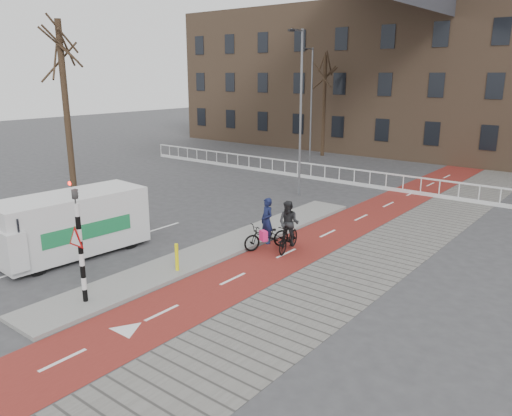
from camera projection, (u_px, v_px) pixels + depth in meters
The scene contains 15 objects.
ground at pixel (154, 287), 15.44m from camera, with size 120.00×120.00×0.00m, color #38383A.
bike_lane at pixel (351, 223), 22.12m from camera, with size 2.50×60.00×0.01m, color maroon.
sidewalk at pixel (412, 235), 20.44m from camera, with size 3.00×60.00×0.01m, color slate.
curb_island at pixel (223, 247), 18.87m from camera, with size 1.80×16.00×0.12m, color gray.
traffic_signal at pixel (79, 239), 13.74m from camera, with size 0.80×0.80×3.68m.
bollard at pixel (177, 257), 16.35m from camera, with size 0.12×0.12×0.92m, color #F7F00D.
cyclist_near at pixel (267, 232), 18.63m from camera, with size 1.36×1.99×1.97m.
cyclist_far at pixel (289, 231), 18.38m from camera, with size 0.93×1.84×1.91m.
van at pixel (71, 223), 17.93m from camera, with size 2.47×5.38×2.26m.
railing at pixel (311, 174), 31.23m from camera, with size 28.00×0.10×0.99m.
townhouse_row at pixel (436, 55), 39.44m from camera, with size 46.00×10.00×15.90m.
tree_left at pixel (67, 114), 24.70m from camera, with size 0.31×0.31×8.91m, color #2E2114.
tree_mid at pixel (324, 107), 39.16m from camera, with size 0.29×0.29×7.76m, color #2E2114.
streetlight_near at pixel (301, 115), 25.99m from camera, with size 0.12×0.12×8.57m, color slate.
streetlight_left at pixel (311, 106), 36.47m from camera, with size 0.12×0.12×8.17m, color slate.
Camera 1 is at (11.31, -9.23, 6.41)m, focal length 35.00 mm.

